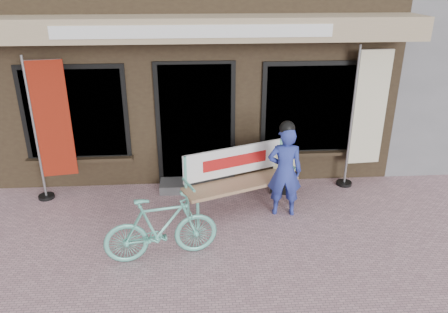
{
  "coord_description": "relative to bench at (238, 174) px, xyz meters",
  "views": [
    {
      "loc": [
        -0.02,
        -5.12,
        3.53
      ],
      "look_at": [
        0.39,
        0.7,
        1.05
      ],
      "focal_mm": 35.0,
      "sensor_mm": 36.0,
      "label": 1
    }
  ],
  "objects": [
    {
      "name": "bicycle",
      "position": [
        -1.14,
        -1.27,
        -0.14
      ],
      "size": [
        1.55,
        0.7,
        0.9
      ],
      "primitive_type": "imported",
      "rotation": [
        0.0,
        0.0,
        1.76
      ],
      "color": "#65C5B0",
      "rests_on": "ground"
    },
    {
      "name": "ground",
      "position": [
        -0.64,
        -1.06,
        -0.59
      ],
      "size": [
        70.0,
        70.0,
        0.0
      ],
      "primitive_type": "plane",
      "color": "#BF929A",
      "rests_on": "ground"
    },
    {
      "name": "person",
      "position": [
        0.69,
        -0.24,
        0.17
      ],
      "size": [
        0.56,
        0.4,
        1.53
      ],
      "rotation": [
        0.0,
        0.0,
        -0.11
      ],
      "color": "#2A3892",
      "rests_on": "ground"
    },
    {
      "name": "nobori_red",
      "position": [
        -2.96,
        0.56,
        0.65
      ],
      "size": [
        0.71,
        0.3,
        2.39
      ],
      "rotation": [
        0.0,
        0.0,
        0.15
      ],
      "color": "gray",
      "rests_on": "ground"
    },
    {
      "name": "menu_stand",
      "position": [
        0.82,
        0.38,
        -0.14
      ],
      "size": [
        0.44,
        0.21,
        0.87
      ],
      "rotation": [
        0.0,
        0.0,
        -0.3
      ],
      "color": "black",
      "rests_on": "ground"
    },
    {
      "name": "bench",
      "position": [
        0.0,
        0.0,
        0.0
      ],
      "size": [
        1.89,
        1.11,
        1.0
      ],
      "rotation": [
        0.0,
        0.0,
        0.38
      ],
      "color": "#65C5B0",
      "rests_on": "ground"
    },
    {
      "name": "nobori_cream",
      "position": [
        2.23,
        0.68,
        0.69
      ],
      "size": [
        0.73,
        0.29,
        2.47
      ],
      "rotation": [
        0.0,
        0.0,
        0.07
      ],
      "color": "gray",
      "rests_on": "ground"
    }
  ]
}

